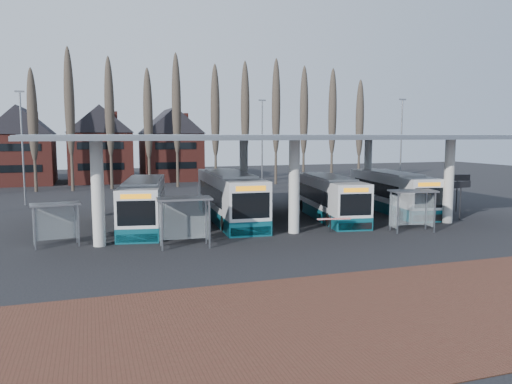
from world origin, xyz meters
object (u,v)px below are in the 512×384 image
object	(u,v)px
bus_1	(229,198)
shelter_2	(412,201)
bus_3	(391,192)
bus_2	(328,198)
bus_0	(144,204)
shelter_0	(55,215)
shelter_1	(184,211)

from	to	relation	value
bus_1	shelter_2	xyz separation A→B (m)	(10.20, -7.90, 0.30)
bus_3	bus_2	bearing A→B (deg)	-161.25
bus_0	shelter_0	xyz separation A→B (m)	(-5.43, -4.86, 0.26)
bus_2	shelter_1	xyz separation A→B (m)	(-12.32, -6.62, 0.54)
bus_1	shelter_0	world-z (taller)	bus_1
bus_2	shelter_1	size ratio (longest dim) A/B	3.75
bus_3	shelter_2	size ratio (longest dim) A/B	3.80
bus_0	bus_2	distance (m)	13.82
bus_1	shelter_0	size ratio (longest dim) A/B	4.63
shelter_1	bus_3	bearing A→B (deg)	26.78
bus_2	shelter_2	bearing A→B (deg)	-60.01
bus_3	bus_1	bearing A→B (deg)	-171.88
shelter_2	bus_1	bearing A→B (deg)	152.42
bus_0	shelter_2	world-z (taller)	bus_0
bus_0	bus_3	distance (m)	20.27
bus_2	shelter_1	world-z (taller)	bus_2
bus_1	bus_3	bearing A→B (deg)	4.39
shelter_0	bus_0	bearing A→B (deg)	34.72
shelter_0	shelter_2	xyz separation A→B (m)	(21.88, -2.70, 0.19)
shelter_1	shelter_2	world-z (taller)	shelter_1
shelter_2	bus_2	bearing A→B (deg)	121.45
bus_0	shelter_0	size ratio (longest dim) A/B	4.28
bus_0	shelter_0	world-z (taller)	bus_0
bus_2	bus_0	bearing A→B (deg)	-174.45
bus_0	shelter_2	distance (m)	18.11
shelter_0	shelter_2	distance (m)	22.05
shelter_0	shelter_1	xyz separation A→B (m)	(6.91, -2.52, 0.26)
bus_1	shelter_2	world-z (taller)	bus_1
shelter_0	shelter_2	bearing A→B (deg)	-14.14
bus_2	shelter_0	distance (m)	19.67
shelter_1	shelter_2	xyz separation A→B (m)	(14.97, -0.18, -0.07)
bus_0	shelter_2	xyz separation A→B (m)	(16.45, -7.56, 0.44)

